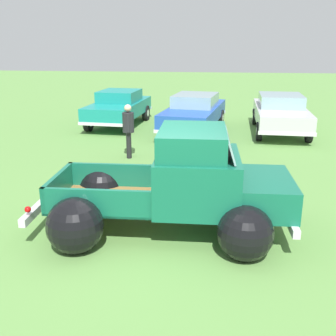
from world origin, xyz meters
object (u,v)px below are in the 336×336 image
show_car_1 (194,112)px  spectator_0 (128,128)px  show_car_2 (280,112)px  vintage_pickup_truck (183,191)px  show_car_0 (119,107)px

show_car_1 → spectator_0: bearing=-15.7°
show_car_2 → vintage_pickup_truck: bearing=-16.5°
vintage_pickup_truck → spectator_0: size_ratio=2.91×
vintage_pickup_truck → spectator_0: bearing=111.7°
show_car_1 → show_car_2: size_ratio=1.03×
show_car_2 → spectator_0: (-5.01, -4.18, 0.12)m
show_car_0 → show_car_2: same height
show_car_1 → show_car_2: bearing=104.0°
show_car_0 → show_car_2: (6.44, -0.55, 0.01)m
show_car_1 → spectator_0: (-1.74, -3.87, 0.13)m
show_car_2 → spectator_0: spectator_0 is taller
show_car_2 → show_car_1: bearing=-82.5°
show_car_1 → spectator_0: spectator_0 is taller
show_car_1 → show_car_0: bearing=-96.6°
show_car_2 → spectator_0: 6.52m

